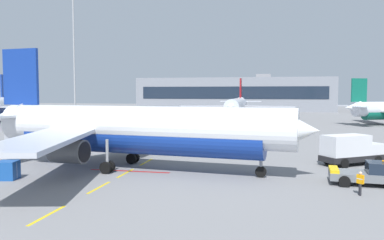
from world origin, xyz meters
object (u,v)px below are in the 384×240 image
object	(u,v)px
ground_power_truck	(351,149)
airliner_foreground	(133,129)
pushback_tug	(371,174)
ground_crew_worker	(360,182)
uld_cargo_container	(8,170)
airliner_mid_left	(237,106)
apron_light_mast_near	(74,44)
catering_truck	(17,137)

from	to	relation	value
ground_power_truck	airliner_foreground	bearing A→B (deg)	-162.47
ground_power_truck	pushback_tug	bearing A→B (deg)	-90.50
ground_crew_worker	uld_cargo_container	xyz separation A→B (m)	(-28.74, -0.71, -0.21)
airliner_mid_left	apron_light_mast_near	xyz separation A→B (m)	(-32.78, -27.28, 14.27)
pushback_tug	catering_truck	size ratio (longest dim) A/B	0.85
pushback_tug	apron_light_mast_near	size ratio (longest dim) A/B	0.21
uld_cargo_container	apron_light_mast_near	bearing A→B (deg)	112.54
ground_power_truck	ground_crew_worker	size ratio (longest dim) A/B	4.05
pushback_tug	uld_cargo_container	distance (m)	30.63
airliner_foreground	ground_power_truck	bearing A→B (deg)	17.53
airliner_mid_left	ground_crew_worker	world-z (taller)	airliner_mid_left
ground_crew_worker	apron_light_mast_near	xyz separation A→B (m)	(-48.97, 48.05, 17.08)
ground_power_truck	uld_cargo_container	bearing A→B (deg)	-156.10
uld_cargo_container	pushback_tug	bearing A→B (deg)	8.26
pushback_tug	apron_light_mast_near	bearing A→B (deg)	138.73
airliner_foreground	apron_light_mast_near	distance (m)	53.14
pushback_tug	apron_light_mast_near	world-z (taller)	apron_light_mast_near
ground_power_truck	uld_cargo_container	world-z (taller)	ground_power_truck
airliner_mid_left	ground_crew_worker	xyz separation A→B (m)	(16.20, -75.33, -2.80)
airliner_foreground	airliner_mid_left	size ratio (longest dim) A/B	1.04
airliner_mid_left	apron_light_mast_near	bearing A→B (deg)	-140.23
catering_truck	ground_crew_worker	distance (m)	42.83
ground_crew_worker	uld_cargo_container	size ratio (longest dim) A/B	0.94
pushback_tug	ground_power_truck	world-z (taller)	ground_power_truck
apron_light_mast_near	pushback_tug	bearing A→B (deg)	-41.27
ground_power_truck	catering_truck	bearing A→B (deg)	175.81
pushback_tug	uld_cargo_container	world-z (taller)	pushback_tug
uld_cargo_container	apron_light_mast_near	distance (m)	55.55
airliner_foreground	ground_power_truck	size ratio (longest dim) A/B	4.88
airliner_mid_left	ground_crew_worker	bearing A→B (deg)	-77.87
airliner_foreground	ground_crew_worker	bearing A→B (deg)	-16.92
airliner_foreground	uld_cargo_container	bearing A→B (deg)	-143.34
airliner_foreground	airliner_mid_left	world-z (taller)	airliner_foreground
ground_crew_worker	apron_light_mast_near	distance (m)	70.70
airliner_mid_left	uld_cargo_container	distance (m)	77.13
airliner_foreground	catering_truck	xyz separation A→B (m)	(-20.09, 9.79, -2.30)
ground_crew_worker	apron_light_mast_near	world-z (taller)	apron_light_mast_near
ground_power_truck	apron_light_mast_near	xyz separation A→B (m)	(-50.63, 35.30, 16.44)
catering_truck	ground_power_truck	distance (m)	41.58
apron_light_mast_near	catering_truck	bearing A→B (deg)	-74.15
airliner_mid_left	ground_power_truck	distance (m)	65.11
uld_cargo_container	ground_power_truck	bearing A→B (deg)	23.90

